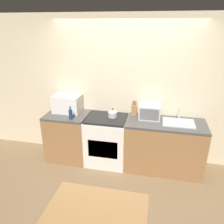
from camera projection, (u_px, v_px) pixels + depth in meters
The scene contains 12 objects.
ground_plane at pixel (112, 196), 3.30m from camera, with size 16.00×16.00×0.00m, color brown.
wall_back at pixel (126, 91), 3.92m from camera, with size 10.00×0.06×2.60m.
counter_left_run at pixel (69, 136), 4.13m from camera, with size 0.76×0.62×0.90m.
counter_right_run at pixel (164, 146), 3.79m from camera, with size 1.32×0.62×0.90m.
stove_range at pixel (107, 140), 3.99m from camera, with size 0.72×0.62×0.90m.
kettle at pixel (113, 113), 3.81m from camera, with size 0.16×0.16×0.16m.
microwave at pixel (67, 104), 4.01m from camera, with size 0.49×0.34×0.31m.
bottle at pixel (71, 114), 3.72m from camera, with size 0.06×0.06×0.23m.
knife_block at pixel (134, 110), 3.88m from camera, with size 0.10×0.07×0.26m.
toaster_oven at pixel (150, 111), 3.75m from camera, with size 0.35×0.32×0.24m.
sink_basin at pixel (179, 122), 3.59m from camera, with size 0.51×0.35×0.24m.
dining_table at pixel (96, 218), 2.17m from camera, with size 0.99×0.65×0.72m.
Camera 1 is at (0.54, -2.52, 2.42)m, focal length 35.00 mm.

